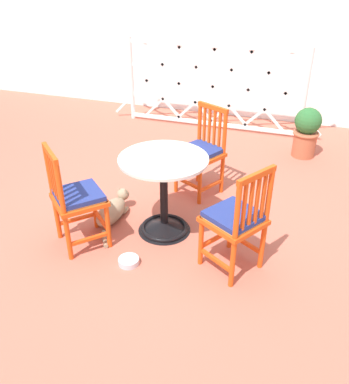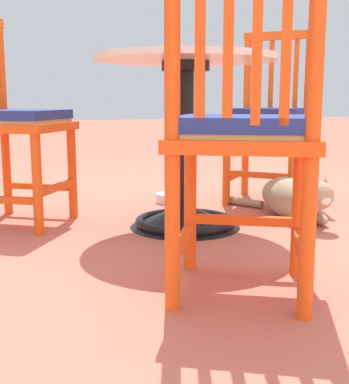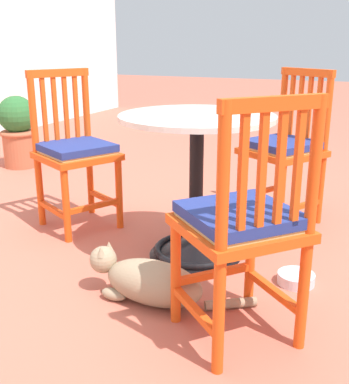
% 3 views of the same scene
% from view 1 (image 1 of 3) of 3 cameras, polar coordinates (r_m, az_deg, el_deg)
% --- Properties ---
extents(ground_plane, '(24.00, 24.00, 0.00)m').
position_cam_1_polar(ground_plane, '(3.68, -3.59, -5.84)').
color(ground_plane, '#BC604C').
extents(building_wall_backdrop, '(10.00, 0.20, 2.80)m').
position_cam_1_polar(building_wall_backdrop, '(6.38, 8.85, 22.97)').
color(building_wall_backdrop, white).
rests_on(building_wall_backdrop, ground_plane).
extents(lattice_fence_panel, '(3.10, 0.06, 1.21)m').
position_cam_1_polar(lattice_fence_panel, '(5.87, 5.45, 14.65)').
color(lattice_fence_panel, white).
rests_on(lattice_fence_panel, ground_plane).
extents(cafe_table, '(0.76, 0.76, 0.73)m').
position_cam_1_polar(cafe_table, '(3.56, -1.49, -1.62)').
color(cafe_table, black).
rests_on(cafe_table, ground_plane).
extents(orange_chair_near_fence, '(0.54, 0.54, 0.91)m').
position_cam_1_polar(orange_chair_near_fence, '(4.13, 3.79, 5.56)').
color(orange_chair_near_fence, '#E04C14').
rests_on(orange_chair_near_fence, ground_plane).
extents(orange_chair_facing_out, '(0.56, 0.56, 0.91)m').
position_cam_1_polar(orange_chair_facing_out, '(3.41, -13.72, -0.93)').
color(orange_chair_facing_out, '#E04C14').
rests_on(orange_chair_facing_out, ground_plane).
extents(orange_chair_tucked_in, '(0.55, 0.55, 0.91)m').
position_cam_1_polar(orange_chair_tucked_in, '(3.08, 8.66, -3.99)').
color(orange_chair_tucked_in, '#E04C14').
rests_on(orange_chair_tucked_in, ground_plane).
extents(tabby_cat, '(0.27, 0.73, 0.23)m').
position_cam_1_polar(tabby_cat, '(3.87, -8.66, -2.51)').
color(tabby_cat, '#9E896B').
rests_on(tabby_cat, ground_plane).
extents(terracotta_planter, '(0.32, 0.32, 0.62)m').
position_cam_1_polar(terracotta_planter, '(5.25, 18.17, 8.18)').
color(terracotta_planter, '#B25B3D').
rests_on(terracotta_planter, ground_plane).
extents(pet_water_bowl, '(0.17, 0.17, 0.05)m').
position_cam_1_polar(pet_water_bowl, '(3.35, -6.54, -9.68)').
color(pet_water_bowl, silver).
rests_on(pet_water_bowl, ground_plane).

